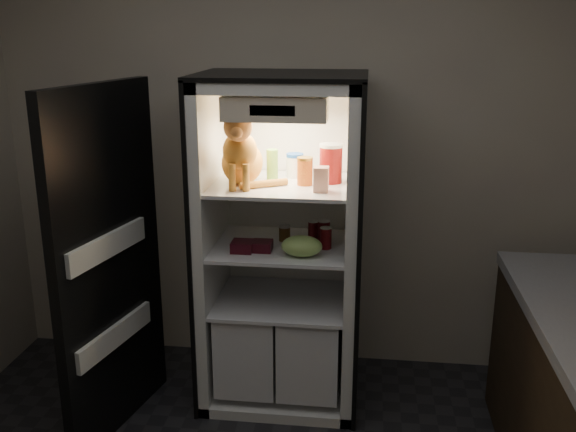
{
  "coord_description": "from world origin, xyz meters",
  "views": [
    {
      "loc": [
        0.46,
        -2.03,
        2.11
      ],
      "look_at": [
        0.04,
        1.32,
        1.11
      ],
      "focal_mm": 40.0,
      "sensor_mm": 36.0,
      "label": 1
    }
  ],
  "objects_px": {
    "soda_can_b": "(324,232)",
    "berry_box_right": "(262,246)",
    "pepper_jar": "(331,163)",
    "parmesan_shaker": "(272,165)",
    "refrigerator": "(283,265)",
    "cream_carton": "(321,179)",
    "soda_can_a": "(313,230)",
    "tabby_cat": "(241,155)",
    "grape_bag": "(302,246)",
    "salsa_jar": "(305,171)",
    "berry_box_left": "(242,246)",
    "mayo_tub": "(295,165)",
    "condiment_jar": "(285,233)",
    "soda_can_c": "(326,238)"
  },
  "relations": [
    {
      "from": "soda_can_b",
      "to": "berry_box_right",
      "type": "distance_m",
      "value": 0.37
    },
    {
      "from": "pepper_jar",
      "to": "parmesan_shaker",
      "type": "bearing_deg",
      "value": 174.74
    },
    {
      "from": "refrigerator",
      "to": "pepper_jar",
      "type": "relative_size",
      "value": 8.9
    },
    {
      "from": "cream_carton",
      "to": "soda_can_a",
      "type": "height_order",
      "value": "cream_carton"
    },
    {
      "from": "parmesan_shaker",
      "to": "tabby_cat",
      "type": "bearing_deg",
      "value": -131.89
    },
    {
      "from": "pepper_jar",
      "to": "grape_bag",
      "type": "bearing_deg",
      "value": -120.29
    },
    {
      "from": "tabby_cat",
      "to": "parmesan_shaker",
      "type": "relative_size",
      "value": 2.61
    },
    {
      "from": "tabby_cat",
      "to": "soda_can_a",
      "type": "height_order",
      "value": "tabby_cat"
    },
    {
      "from": "tabby_cat",
      "to": "grape_bag",
      "type": "relative_size",
      "value": 2.02
    },
    {
      "from": "tabby_cat",
      "to": "soda_can_b",
      "type": "bearing_deg",
      "value": 11.01
    },
    {
      "from": "refrigerator",
      "to": "berry_box_right",
      "type": "height_order",
      "value": "refrigerator"
    },
    {
      "from": "tabby_cat",
      "to": "soda_can_a",
      "type": "bearing_deg",
      "value": 20.27
    },
    {
      "from": "soda_can_b",
      "to": "grape_bag",
      "type": "bearing_deg",
      "value": -113.68
    },
    {
      "from": "soda_can_a",
      "to": "grape_bag",
      "type": "height_order",
      "value": "same"
    },
    {
      "from": "grape_bag",
      "to": "salsa_jar",
      "type": "bearing_deg",
      "value": 90.67
    },
    {
      "from": "salsa_jar",
      "to": "pepper_jar",
      "type": "bearing_deg",
      "value": 28.13
    },
    {
      "from": "grape_bag",
      "to": "berry_box_left",
      "type": "bearing_deg",
      "value": 174.42
    },
    {
      "from": "refrigerator",
      "to": "mayo_tub",
      "type": "relative_size",
      "value": 13.95
    },
    {
      "from": "refrigerator",
      "to": "parmesan_shaker",
      "type": "height_order",
      "value": "refrigerator"
    },
    {
      "from": "refrigerator",
      "to": "berry_box_left",
      "type": "relative_size",
      "value": 16.43
    },
    {
      "from": "parmesan_shaker",
      "to": "berry_box_right",
      "type": "bearing_deg",
      "value": -97.99
    },
    {
      "from": "condiment_jar",
      "to": "berry_box_right",
      "type": "relative_size",
      "value": 0.84
    },
    {
      "from": "pepper_jar",
      "to": "soda_can_b",
      "type": "xyz_separation_m",
      "value": [
        -0.03,
        0.0,
        -0.39
      ]
    },
    {
      "from": "salsa_jar",
      "to": "pepper_jar",
      "type": "xyz_separation_m",
      "value": [
        0.13,
        0.07,
        0.03
      ]
    },
    {
      "from": "condiment_jar",
      "to": "pepper_jar",
      "type": "bearing_deg",
      "value": -2.47
    },
    {
      "from": "condiment_jar",
      "to": "tabby_cat",
      "type": "bearing_deg",
      "value": -146.83
    },
    {
      "from": "cream_carton",
      "to": "soda_can_a",
      "type": "relative_size",
      "value": 1.19
    },
    {
      "from": "cream_carton",
      "to": "pepper_jar",
      "type": "bearing_deg",
      "value": 79.99
    },
    {
      "from": "parmesan_shaker",
      "to": "soda_can_b",
      "type": "height_order",
      "value": "parmesan_shaker"
    },
    {
      "from": "refrigerator",
      "to": "condiment_jar",
      "type": "bearing_deg",
      "value": 10.67
    },
    {
      "from": "soda_can_a",
      "to": "soda_can_c",
      "type": "distance_m",
      "value": 0.16
    },
    {
      "from": "soda_can_b",
      "to": "condiment_jar",
      "type": "distance_m",
      "value": 0.22
    },
    {
      "from": "refrigerator",
      "to": "cream_carton",
      "type": "xyz_separation_m",
      "value": [
        0.23,
        -0.22,
        0.56
      ]
    },
    {
      "from": "refrigerator",
      "to": "cream_carton",
      "type": "bearing_deg",
      "value": -43.26
    },
    {
      "from": "soda_can_c",
      "to": "refrigerator",
      "type": "bearing_deg",
      "value": 158.29
    },
    {
      "from": "condiment_jar",
      "to": "soda_can_c",
      "type": "bearing_deg",
      "value": -23.07
    },
    {
      "from": "pepper_jar",
      "to": "berry_box_left",
      "type": "bearing_deg",
      "value": -156.98
    },
    {
      "from": "mayo_tub",
      "to": "soda_can_b",
      "type": "xyz_separation_m",
      "value": [
        0.18,
        -0.1,
        -0.35
      ]
    },
    {
      "from": "mayo_tub",
      "to": "parmesan_shaker",
      "type": "bearing_deg",
      "value": -148.0
    },
    {
      "from": "soda_can_a",
      "to": "berry_box_left",
      "type": "bearing_deg",
      "value": -145.79
    },
    {
      "from": "pepper_jar",
      "to": "berry_box_left",
      "type": "distance_m",
      "value": 0.66
    },
    {
      "from": "pepper_jar",
      "to": "condiment_jar",
      "type": "relative_size",
      "value": 2.36
    },
    {
      "from": "parmesan_shaker",
      "to": "mayo_tub",
      "type": "distance_m",
      "value": 0.14
    },
    {
      "from": "refrigerator",
      "to": "berry_box_left",
      "type": "bearing_deg",
      "value": -133.36
    },
    {
      "from": "grape_bag",
      "to": "pepper_jar",
      "type": "bearing_deg",
      "value": 59.71
    },
    {
      "from": "soda_can_a",
      "to": "berry_box_left",
      "type": "distance_m",
      "value": 0.44
    },
    {
      "from": "salsa_jar",
      "to": "berry_box_left",
      "type": "height_order",
      "value": "salsa_jar"
    },
    {
      "from": "salsa_jar",
      "to": "soda_can_a",
      "type": "distance_m",
      "value": 0.39
    },
    {
      "from": "mayo_tub",
      "to": "condiment_jar",
      "type": "relative_size",
      "value": 1.5
    },
    {
      "from": "condiment_jar",
      "to": "berry_box_left",
      "type": "distance_m",
      "value": 0.29
    }
  ]
}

